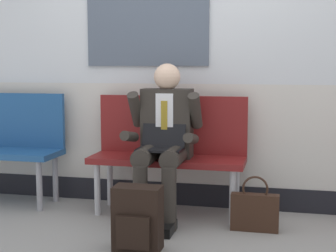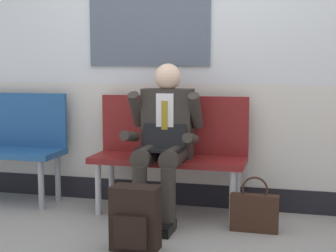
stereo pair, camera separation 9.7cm
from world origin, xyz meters
TOP-DOWN VIEW (x-y plane):
  - ground_plane at (0.00, 0.00)m, footprint 18.00×18.00m
  - station_wall at (-0.01, 0.61)m, footprint 5.31×0.17m
  - bench_with_person at (-0.11, 0.34)m, footprint 1.25×0.42m
  - bench_empty at (-1.63, 0.34)m, footprint 1.08×0.42m
  - person_seated at (-0.11, 0.13)m, footprint 0.57×0.70m
  - backpack at (-0.11, -0.57)m, footprint 0.31×0.21m
  - handbag at (0.61, -0.00)m, footprint 0.35×0.09m

SIDE VIEW (x-z plane):
  - ground_plane at x=0.00m, z-range 0.00..0.00m
  - handbag at x=0.61m, z-range -0.06..0.35m
  - backpack at x=-0.11m, z-range 0.00..0.42m
  - bench_empty at x=-1.63m, z-range 0.07..1.03m
  - bench_with_person at x=-0.11m, z-range 0.07..1.03m
  - person_seated at x=-0.11m, z-range 0.04..1.26m
  - station_wall at x=-0.01m, z-range -0.01..2.91m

